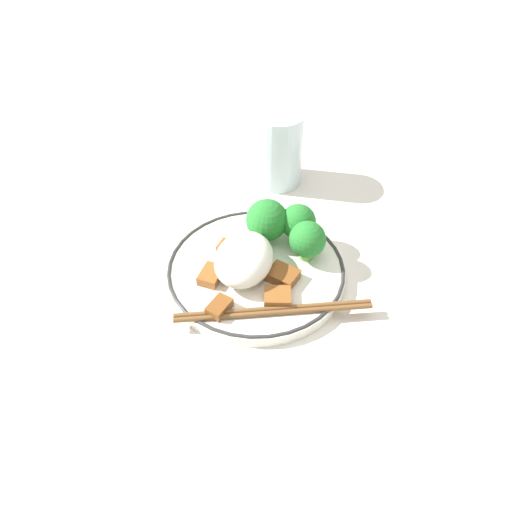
{
  "coord_description": "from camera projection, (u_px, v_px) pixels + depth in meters",
  "views": [
    {
      "loc": [
        -0.44,
        -0.12,
        0.47
      ],
      "look_at": [
        0.0,
        0.0,
        0.03
      ],
      "focal_mm": 35.0,
      "sensor_mm": 36.0,
      "label": 1
    }
  ],
  "objects": [
    {
      "name": "meat_on_rice_edge",
      "position": [
        277.0,
        297.0,
        0.59
      ],
      "size": [
        0.04,
        0.04,
        0.01
      ],
      "color": "brown",
      "rests_on": "plate"
    },
    {
      "name": "meat_near_back",
      "position": [
        230.0,
        248.0,
        0.66
      ],
      "size": [
        0.03,
        0.04,
        0.01
      ],
      "color": "brown",
      "rests_on": "plate"
    },
    {
      "name": "plate",
      "position": [
        256.0,
        270.0,
        0.64
      ],
      "size": [
        0.23,
        0.23,
        0.02
      ],
      "color": "white",
      "rests_on": "ground_plane"
    },
    {
      "name": "chopsticks",
      "position": [
        274.0,
        311.0,
        0.58
      ],
      "size": [
        0.09,
        0.22,
        0.01
      ],
      "color": "brown",
      "rests_on": "plate"
    },
    {
      "name": "broccoli_back_right",
      "position": [
        267.0,
        220.0,
        0.66
      ],
      "size": [
        0.06,
        0.06,
        0.06
      ],
      "color": "#72AD4C",
      "rests_on": "plate"
    },
    {
      "name": "meat_near_front",
      "position": [
        219.0,
        307.0,
        0.58
      ],
      "size": [
        0.04,
        0.03,
        0.01
      ],
      "color": "brown",
      "rests_on": "plate"
    },
    {
      "name": "meat_near_left",
      "position": [
        283.0,
        275.0,
        0.62
      ],
      "size": [
        0.04,
        0.04,
        0.01
      ],
      "color": "brown",
      "rests_on": "plate"
    },
    {
      "name": "broccoli_back_center",
      "position": [
        298.0,
        222.0,
        0.66
      ],
      "size": [
        0.05,
        0.05,
        0.06
      ],
      "color": "#72AD4C",
      "rests_on": "plate"
    },
    {
      "name": "meat_near_right",
      "position": [
        211.0,
        275.0,
        0.62
      ],
      "size": [
        0.04,
        0.03,
        0.01
      ],
      "color": "brown",
      "rests_on": "plate"
    },
    {
      "name": "broccoli_back_left",
      "position": [
        307.0,
        240.0,
        0.63
      ],
      "size": [
        0.05,
        0.05,
        0.06
      ],
      "color": "#72AD4C",
      "rests_on": "plate"
    },
    {
      "name": "ground_plane",
      "position": [
        256.0,
        275.0,
        0.65
      ],
      "size": [
        3.0,
        3.0,
        0.0
      ],
      "primitive_type": "plane",
      "color": "silver"
    },
    {
      "name": "drinking_glass",
      "position": [
        277.0,
        148.0,
        0.76
      ],
      "size": [
        0.08,
        0.08,
        0.12
      ],
      "color": "silver",
      "rests_on": "ground_plane"
    },
    {
      "name": "rice_mound",
      "position": [
        244.0,
        259.0,
        0.62
      ],
      "size": [
        0.09,
        0.07,
        0.05
      ],
      "color": "white",
      "rests_on": "plate"
    }
  ]
}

